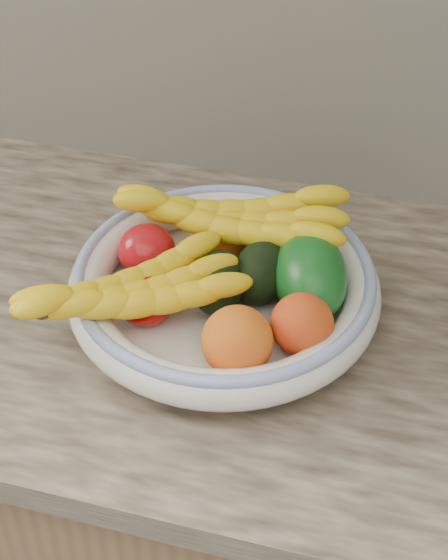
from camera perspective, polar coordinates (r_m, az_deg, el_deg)
kitchen_counter at (r=1.45m, az=0.28°, el=-14.32°), size 2.44×0.66×1.40m
fruit_bowl at (r=1.07m, az=-0.00°, el=-0.46°), size 0.39×0.39×0.08m
clementine_back_left at (r=1.14m, az=-0.49°, el=2.98°), size 0.07×0.07×0.05m
clementine_back_right at (r=1.15m, az=2.62°, el=3.36°), size 0.07×0.07×0.05m
clementine_back_mid at (r=1.12m, az=0.44°, el=2.41°), size 0.05×0.05×0.04m
tomato_left at (r=1.11m, az=-5.15°, el=1.96°), size 0.08×0.08×0.07m
tomato_near_left at (r=1.04m, az=-5.24°, el=-1.19°), size 0.08×0.08×0.07m
avocado_center at (r=1.05m, az=-0.34°, el=-0.14°), size 0.08×0.11×0.07m
avocado_right at (r=1.07m, az=2.64°, el=0.61°), size 0.09×0.12×0.07m
green_mango at (r=1.05m, az=5.74°, el=0.26°), size 0.15×0.17×0.12m
peach_front at (r=0.97m, az=0.89°, el=-4.08°), size 0.10×0.10×0.08m
peach_right at (r=0.99m, az=5.21°, el=-2.94°), size 0.09×0.09×0.07m
banana_bunch_back at (r=1.10m, az=0.39°, el=3.76°), size 0.33×0.15×0.09m
banana_bunch_front at (r=1.01m, az=-6.23°, el=-1.11°), size 0.30×0.28×0.08m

